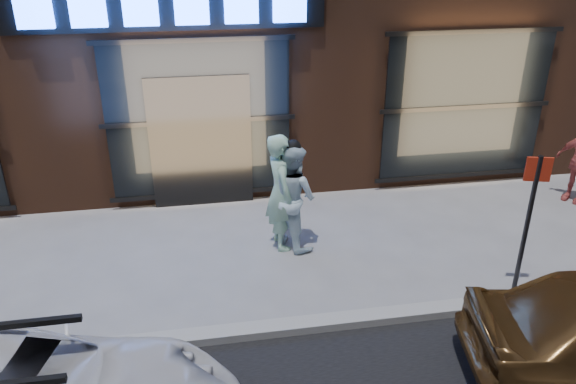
{
  "coord_description": "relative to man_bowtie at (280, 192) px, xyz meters",
  "views": [
    {
      "loc": [
        -0.1,
        -5.65,
        4.64
      ],
      "look_at": [
        1.17,
        1.6,
        1.2
      ],
      "focal_mm": 35.0,
      "sensor_mm": 36.0,
      "label": 1
    }
  ],
  "objects": [
    {
      "name": "man_cap",
      "position": [
        0.19,
        -0.01,
        -0.09
      ],
      "size": [
        0.99,
        1.05,
        1.72
      ],
      "primitive_type": "imported",
      "rotation": [
        0.0,
        0.0,
        2.11
      ],
      "color": "white",
      "rests_on": "ground"
    },
    {
      "name": "sign_post",
      "position": [
        3.03,
        -1.86,
        0.3
      ],
      "size": [
        0.32,
        0.11,
        2.06
      ],
      "rotation": [
        0.0,
        0.0,
        -0.26
      ],
      "color": "#262628",
      "rests_on": "ground"
    },
    {
      "name": "man_bowtie",
      "position": [
        0.0,
        0.0,
        0.0
      ],
      "size": [
        0.52,
        0.74,
        1.89
      ],
      "primitive_type": "imported",
      "rotation": [
        0.0,
        0.0,
        1.68
      ],
      "color": "#AEE5C9",
      "rests_on": "ground"
    },
    {
      "name": "curb",
      "position": [
        -1.15,
        -2.15,
        -0.89
      ],
      "size": [
        60.0,
        0.25,
        0.12
      ],
      "primitive_type": "cube",
      "color": "gray",
      "rests_on": "ground"
    },
    {
      "name": "ground",
      "position": [
        -1.15,
        -2.15,
        -0.95
      ],
      "size": [
        90.0,
        90.0,
        0.0
      ],
      "primitive_type": "plane",
      "color": "slate",
      "rests_on": "ground"
    }
  ]
}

